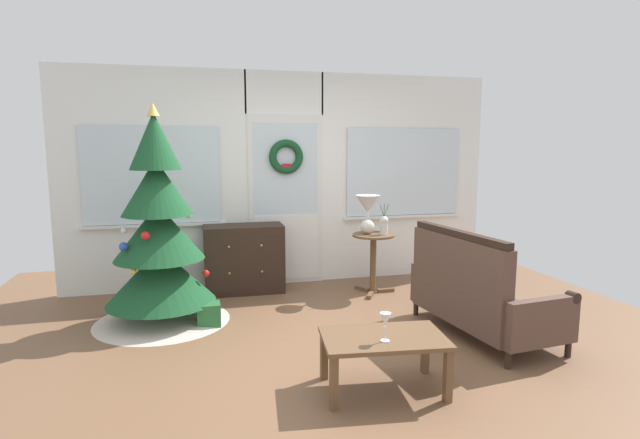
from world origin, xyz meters
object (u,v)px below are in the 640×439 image
(side_table, at_px, (373,251))
(flower_vase, at_px, (384,224))
(wine_glass, at_px, (385,321))
(gift_box, at_px, (209,314))
(christmas_tree, at_px, (159,244))
(dresser_cabinet, at_px, (244,259))
(settee_sofa, at_px, (475,294))
(table_lamp, at_px, (368,209))
(coffee_table, at_px, (383,344))

(side_table, relative_size, flower_vase, 1.97)
(wine_glass, relative_size, gift_box, 0.91)
(christmas_tree, bearing_deg, gift_box, -28.23)
(christmas_tree, distance_m, dresser_cabinet, 1.25)
(christmas_tree, bearing_deg, side_table, 9.57)
(settee_sofa, distance_m, table_lamp, 1.68)
(side_table, bearing_deg, settee_sofa, -73.68)
(dresser_cabinet, xyz_separation_m, flower_vase, (1.52, -0.49, 0.42))
(dresser_cabinet, height_order, flower_vase, flower_vase)
(wine_glass, bearing_deg, side_table, 71.68)
(flower_vase, distance_m, wine_glass, 2.41)
(dresser_cabinet, distance_m, coffee_table, 2.73)
(wine_glass, bearing_deg, table_lamp, 73.31)
(settee_sofa, bearing_deg, wine_glass, -144.52)
(settee_sofa, height_order, flower_vase, flower_vase)
(christmas_tree, distance_m, table_lamp, 2.28)
(dresser_cabinet, bearing_deg, table_lamp, -16.07)
(christmas_tree, xyz_separation_m, side_table, (2.29, 0.39, -0.27))
(settee_sofa, xyz_separation_m, table_lamp, (-0.48, 1.49, 0.60))
(settee_sofa, height_order, coffee_table, settee_sofa)
(table_lamp, height_order, flower_vase, table_lamp)
(coffee_table, height_order, wine_glass, wine_glass)
(gift_box, bearing_deg, dresser_cabinet, 67.28)
(christmas_tree, distance_m, flower_vase, 2.42)
(table_lamp, bearing_deg, dresser_cabinet, 163.93)
(dresser_cabinet, relative_size, settee_sofa, 0.60)
(table_lamp, xyz_separation_m, gift_box, (-1.80, -0.66, -0.87))
(christmas_tree, bearing_deg, settee_sofa, -21.38)
(coffee_table, bearing_deg, settee_sofa, 33.05)
(side_table, bearing_deg, coffee_table, -108.43)
(christmas_tree, height_order, coffee_table, christmas_tree)
(christmas_tree, bearing_deg, flower_vase, 7.78)
(coffee_table, bearing_deg, flower_vase, 68.73)
(settee_sofa, distance_m, wine_glass, 1.46)
(gift_box, bearing_deg, settee_sofa, -20.00)
(side_table, bearing_deg, dresser_cabinet, 163.09)
(dresser_cabinet, bearing_deg, wine_glass, -76.35)
(christmas_tree, relative_size, coffee_table, 2.31)
(settee_sofa, distance_m, gift_box, 2.45)
(flower_vase, bearing_deg, side_table, 149.04)
(side_table, relative_size, gift_box, 3.20)
(table_lamp, bearing_deg, gift_box, -159.95)
(dresser_cabinet, distance_m, table_lamp, 1.53)
(dresser_cabinet, bearing_deg, gift_box, -112.72)
(settee_sofa, relative_size, table_lamp, 3.41)
(side_table, bearing_deg, gift_box, -161.65)
(christmas_tree, relative_size, gift_box, 9.60)
(dresser_cabinet, distance_m, gift_box, 1.17)
(flower_vase, bearing_deg, christmas_tree, -172.22)
(settee_sofa, relative_size, coffee_table, 1.68)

